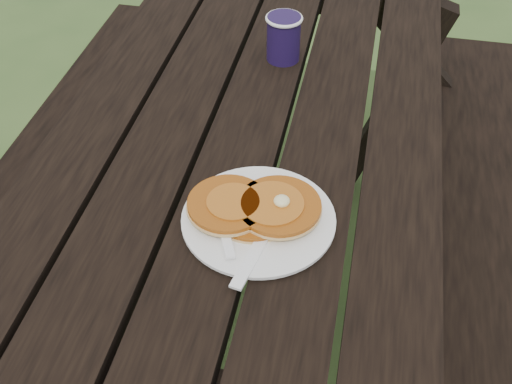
% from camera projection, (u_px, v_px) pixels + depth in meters
% --- Properties ---
extents(ground, '(60.00, 60.00, 0.00)m').
position_uv_depth(ground, '(256.00, 319.00, 1.83)').
color(ground, '#304B20').
rests_on(ground, ground).
extents(picnic_table, '(1.36, 1.80, 0.75)m').
position_uv_depth(picnic_table, '(256.00, 230.00, 1.58)').
color(picnic_table, black).
rests_on(picnic_table, ground).
extents(plate, '(0.29, 0.29, 0.01)m').
position_uv_depth(plate, '(259.00, 220.00, 1.07)').
color(plate, white).
rests_on(plate, picnic_table).
extents(pancake_stack, '(0.22, 0.15, 0.04)m').
position_uv_depth(pancake_stack, '(255.00, 207.00, 1.06)').
color(pancake_stack, '#A75312').
rests_on(pancake_stack, plate).
extents(knife, '(0.05, 0.18, 0.00)m').
position_uv_depth(knife, '(258.00, 247.00, 1.01)').
color(knife, white).
rests_on(knife, plate).
extents(fork, '(0.09, 0.16, 0.01)m').
position_uv_depth(fork, '(225.00, 233.00, 1.03)').
color(fork, white).
rests_on(fork, plate).
extents(coffee_cup, '(0.08, 0.08, 0.10)m').
position_uv_depth(coffee_cup, '(284.00, 35.00, 1.40)').
color(coffee_cup, '#1B0F37').
rests_on(coffee_cup, picnic_table).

